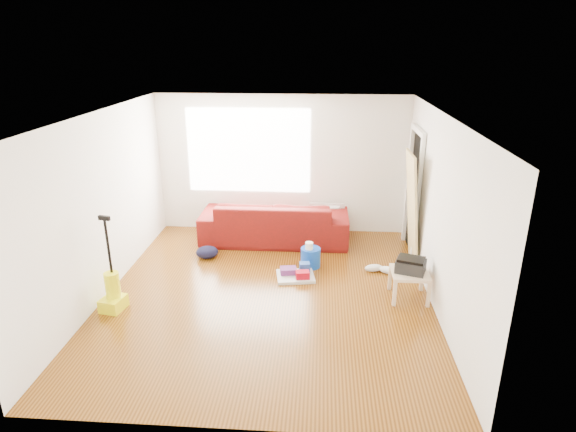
# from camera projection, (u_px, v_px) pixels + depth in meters

# --- Properties ---
(room) EXTENTS (4.51, 5.01, 2.51)m
(room) POSITION_uv_depth(u_px,v_px,m) (273.00, 207.00, 6.47)
(room) COLOR #482808
(room) RESTS_ON ground
(sofa) EXTENTS (2.57, 1.00, 0.75)m
(sofa) POSITION_uv_depth(u_px,v_px,m) (275.00, 240.00, 8.60)
(sofa) COLOR #4A0E0C
(sofa) RESTS_ON ground
(tv_stand) EXTENTS (0.72, 0.54, 0.24)m
(tv_stand) POSITION_uv_depth(u_px,v_px,m) (327.00, 229.00, 8.75)
(tv_stand) COLOR black
(tv_stand) RESTS_ON ground
(tv) EXTENTS (0.64, 0.08, 0.37)m
(tv) POSITION_uv_depth(u_px,v_px,m) (327.00, 214.00, 8.64)
(tv) COLOR black
(tv) RESTS_ON tv_stand
(side_table) EXTENTS (0.50, 0.50, 0.40)m
(side_table) POSITION_uv_depth(u_px,v_px,m) (410.00, 276.00, 6.57)
(side_table) COLOR beige
(side_table) RESTS_ON ground
(printer) EXTENTS (0.46, 0.40, 0.20)m
(printer) POSITION_uv_depth(u_px,v_px,m) (411.00, 265.00, 6.51)
(printer) COLOR black
(printer) RESTS_ON side_table
(bucket) EXTENTS (0.36, 0.36, 0.31)m
(bucket) POSITION_uv_depth(u_px,v_px,m) (310.00, 266.00, 7.61)
(bucket) COLOR #0F43B5
(bucket) RESTS_ON ground
(toilet_paper) EXTENTS (0.12, 0.12, 0.11)m
(toilet_paper) POSITION_uv_depth(u_px,v_px,m) (309.00, 255.00, 7.51)
(toilet_paper) COLOR white
(toilet_paper) RESTS_ON bucket
(cleaning_tray) EXTENTS (0.62, 0.52, 0.20)m
(cleaning_tray) POSITION_uv_depth(u_px,v_px,m) (297.00, 274.00, 7.24)
(cleaning_tray) COLOR silver
(cleaning_tray) RESTS_ON ground
(backpack) EXTENTS (0.42, 0.36, 0.20)m
(backpack) POSITION_uv_depth(u_px,v_px,m) (207.00, 258.00, 7.91)
(backpack) COLOR #121236
(backpack) RESTS_ON ground
(sneakers) EXTENTS (0.52, 0.27, 0.12)m
(sneakers) POSITION_uv_depth(u_px,v_px,m) (381.00, 269.00, 7.39)
(sneakers) COLOR white
(sneakers) RESTS_ON ground
(vacuum) EXTENTS (0.33, 0.36, 1.30)m
(vacuum) POSITION_uv_depth(u_px,v_px,m) (113.00, 292.00, 6.34)
(vacuum) COLOR #EFEE0E
(vacuum) RESTS_ON ground
(door_panel) EXTENTS (0.22, 0.72, 1.79)m
(door_panel) POSITION_uv_depth(u_px,v_px,m) (407.00, 262.00, 7.76)
(door_panel) COLOR tan
(door_panel) RESTS_ON ground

